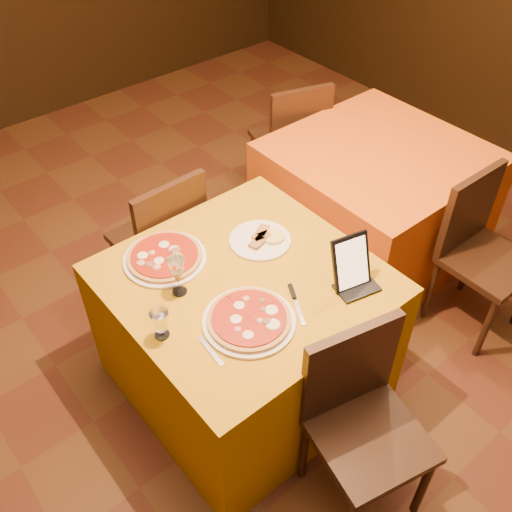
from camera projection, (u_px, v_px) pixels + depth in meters
floor at (266, 398)px, 2.92m from camera, size 6.00×7.00×0.01m
main_table at (245, 332)px, 2.75m from camera, size 1.10×1.10×0.75m
side_table at (372, 203)px, 3.51m from camera, size 1.10×1.10×0.75m
chair_main_near at (370, 438)px, 2.25m from camera, size 0.45×0.45×0.91m
chair_main_far at (156, 238)px, 3.14m from camera, size 0.38×0.38×0.91m
chair_side_near at (489, 262)px, 3.00m from camera, size 0.41×0.41×0.91m
chair_side_far at (287, 139)px, 3.90m from camera, size 0.48×0.48×0.91m
pizza_near at (249, 320)px, 2.29m from camera, size 0.38×0.38×0.03m
pizza_far at (165, 258)px, 2.57m from camera, size 0.38×0.38×0.03m
cutlet_dish at (260, 239)px, 2.66m from camera, size 0.29×0.29×0.03m
wine_glass at (178, 276)px, 2.37m from camera, size 0.10×0.10×0.19m
water_glass at (160, 324)px, 2.21m from camera, size 0.09×0.09×0.13m
tablet at (351, 262)px, 2.39m from camera, size 0.19×0.13×0.23m
knife at (297, 307)px, 2.36m from camera, size 0.11×0.19×0.01m
fork_near at (211, 351)px, 2.19m from camera, size 0.03×0.17×0.01m
fork_far at (187, 240)px, 2.67m from camera, size 0.10×0.15×0.01m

